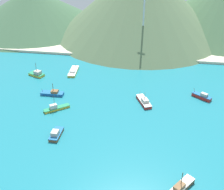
# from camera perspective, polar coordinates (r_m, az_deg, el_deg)

# --- Properties ---
(ground) EXTENTS (260.00, 280.00, 0.50)m
(ground) POSITION_cam_1_polar(r_m,az_deg,el_deg) (93.05, -3.05, -6.62)
(ground) COLOR teal
(fishing_boat_0) EXTENTS (8.65, 7.26, 6.50)m
(fishing_boat_0) POSITION_cam_1_polar(r_m,az_deg,el_deg) (102.75, -11.24, -2.58)
(fishing_boat_0) COLOR gold
(fishing_boat_0) RESTS_ON ground
(fishing_boat_2) EXTENTS (7.61, 5.47, 6.23)m
(fishing_boat_2) POSITION_cam_1_polar(r_m,az_deg,el_deg) (128.81, -14.92, 4.15)
(fishing_boat_2) COLOR gold
(fishing_boat_2) RESTS_ON ground
(fishing_boat_4) EXTENTS (7.36, 6.13, 2.92)m
(fishing_boat_4) POSITION_cam_1_polar(r_m,az_deg,el_deg) (112.83, 17.71, -0.24)
(fishing_boat_4) COLOR red
(fishing_boat_4) RESTS_ON ground
(fishing_boat_5) EXTENTS (6.48, 9.78, 4.82)m
(fishing_boat_5) POSITION_cam_1_polar(r_m,az_deg,el_deg) (105.24, 6.48, -1.26)
(fishing_boat_5) COLOR red
(fishing_boat_5) RESTS_ON ground
(fishing_boat_6) EXTENTS (4.01, 11.10, 1.87)m
(fishing_boat_6) POSITION_cam_1_polar(r_m,az_deg,el_deg) (128.68, -7.82, 4.76)
(fishing_boat_6) COLOR gold
(fishing_boat_6) RESTS_ON ground
(fishing_boat_7) EXTENTS (7.11, 8.28, 5.95)m
(fishing_boat_7) POSITION_cam_1_polar(r_m,az_deg,el_deg) (75.25, 13.76, -17.59)
(fishing_boat_7) COLOR brown
(fishing_boat_7) RESTS_ON ground
(fishing_boat_8) EXTENTS (2.98, 6.89, 2.40)m
(fishing_boat_8) POSITION_cam_1_polar(r_m,az_deg,el_deg) (90.29, -11.24, -7.72)
(fishing_boat_8) COLOR brown
(fishing_boat_8) RESTS_ON ground
(fishing_boat_9) EXTENTS (8.96, 2.87, 4.95)m
(fishing_boat_9) POSITION_cam_1_polar(r_m,az_deg,el_deg) (112.30, -11.90, 0.37)
(fishing_boat_9) COLOR #1E5BA8
(fishing_boat_9) RESTS_ON ground
(beach_strip) EXTENTS (247.00, 14.79, 1.20)m
(beach_strip) POSITION_cam_1_polar(r_m,az_deg,el_deg) (149.11, 2.03, 8.70)
(beach_strip) COLOR beige
(beach_strip) RESTS_ON ground
(hill_west) EXTENTS (93.02, 93.02, 24.60)m
(hill_west) POSITION_cam_1_polar(r_m,az_deg,el_deg) (196.93, -15.61, 16.62)
(hill_west) COLOR #3D6042
(hill_west) RESTS_ON ground
(hill_central) EXTENTS (101.91, 101.91, 41.36)m
(hill_central) POSITION_cam_1_polar(r_m,az_deg,el_deg) (172.66, 5.71, 18.57)
(hill_central) COLOR #56704C
(hill_central) RESTS_ON ground
(radio_tower) EXTENTS (3.63, 2.91, 36.32)m
(radio_tower) POSITION_cam_1_polar(r_m,az_deg,el_deg) (142.23, 6.38, 15.07)
(radio_tower) COLOR silver
(radio_tower) RESTS_ON ground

